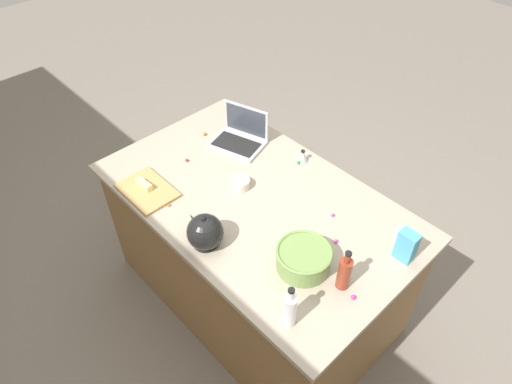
% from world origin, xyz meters
% --- Properties ---
extents(ground_plane, '(12.00, 12.00, 0.00)m').
position_xyz_m(ground_plane, '(0.00, 0.00, 0.00)').
color(ground_plane, slate).
extents(island_counter, '(1.74, 1.04, 0.90)m').
position_xyz_m(island_counter, '(0.00, 0.00, 0.45)').
color(island_counter, olive).
rests_on(island_counter, ground).
extents(laptop, '(0.36, 0.31, 0.22)m').
position_xyz_m(laptop, '(0.43, -0.27, 0.95)').
color(laptop, '#B7B7BC').
rests_on(laptop, island_counter).
extents(mixing_bowl_large, '(0.26, 0.26, 0.11)m').
position_xyz_m(mixing_bowl_large, '(-0.48, 0.15, 0.96)').
color(mixing_bowl_large, '#72934C').
rests_on(mixing_bowl_large, island_counter).
extents(bottle_soy, '(0.06, 0.06, 0.23)m').
position_xyz_m(bottle_soy, '(-0.67, 0.10, 0.99)').
color(bottle_soy, maroon).
rests_on(bottle_soy, island_counter).
extents(bottle_vinegar, '(0.06, 0.06, 0.24)m').
position_xyz_m(bottle_vinegar, '(-0.63, 0.41, 1.00)').
color(bottle_vinegar, white).
rests_on(bottle_vinegar, island_counter).
extents(kettle, '(0.21, 0.18, 0.20)m').
position_xyz_m(kettle, '(-0.06, 0.39, 0.98)').
color(kettle, black).
rests_on(kettle, island_counter).
extents(cutting_board, '(0.32, 0.23, 0.02)m').
position_xyz_m(cutting_board, '(0.45, 0.39, 0.91)').
color(cutting_board, tan).
rests_on(cutting_board, island_counter).
extents(butter_stick_left, '(0.11, 0.04, 0.04)m').
position_xyz_m(butter_stick_left, '(0.47, 0.39, 0.94)').
color(butter_stick_left, '#F4E58C').
rests_on(butter_stick_left, cutting_board).
extents(ramekin_small, '(0.11, 0.11, 0.05)m').
position_xyz_m(ramekin_small, '(0.13, -0.00, 0.93)').
color(ramekin_small, beige).
rests_on(ramekin_small, island_counter).
extents(ramekin_medium, '(0.07, 0.07, 0.04)m').
position_xyz_m(ramekin_medium, '(-0.69, -0.34, 0.92)').
color(ramekin_medium, beige).
rests_on(ramekin_medium, island_counter).
extents(kitchen_timer, '(0.07, 0.07, 0.08)m').
position_xyz_m(kitchen_timer, '(0.04, -0.42, 0.94)').
color(kitchen_timer, '#B2B2B7').
rests_on(kitchen_timer, island_counter).
extents(candy_bag, '(0.09, 0.06, 0.17)m').
position_xyz_m(candy_bag, '(-0.77, -0.23, 0.99)').
color(candy_bag, '#4CA5CC').
rests_on(candy_bag, island_counter).
extents(candy_0, '(0.02, 0.02, 0.02)m').
position_xyz_m(candy_0, '(-0.68, -0.34, 0.91)').
color(candy_0, yellow).
rests_on(candy_0, island_counter).
extents(candy_1, '(0.01, 0.01, 0.01)m').
position_xyz_m(candy_1, '(0.28, 0.37, 0.91)').
color(candy_1, orange).
rests_on(candy_1, island_counter).
extents(candy_2, '(0.02, 0.02, 0.02)m').
position_xyz_m(candy_2, '(-0.37, -0.20, 0.91)').
color(candy_2, '#CC3399').
rests_on(candy_2, island_counter).
extents(candy_3, '(0.02, 0.02, 0.02)m').
position_xyz_m(candy_3, '(0.04, -0.38, 0.91)').
color(candy_3, green).
rests_on(candy_3, island_counter).
extents(candy_4, '(0.02, 0.02, 0.02)m').
position_xyz_m(candy_4, '(-0.49, -0.08, 0.91)').
color(candy_4, '#CC3399').
rests_on(candy_4, island_counter).
extents(candy_5, '(0.02, 0.02, 0.02)m').
position_xyz_m(candy_5, '(0.64, -0.16, 0.91)').
color(candy_5, orange).
rests_on(candy_5, island_counter).
extents(candy_6, '(0.02, 0.02, 0.02)m').
position_xyz_m(candy_6, '(-0.75, 0.12, 0.91)').
color(candy_6, '#CC3399').
rests_on(candy_6, island_counter).
extents(candy_7, '(0.02, 0.02, 0.02)m').
position_xyz_m(candy_7, '(0.51, 0.08, 0.91)').
color(candy_7, red).
rests_on(candy_7, island_counter).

